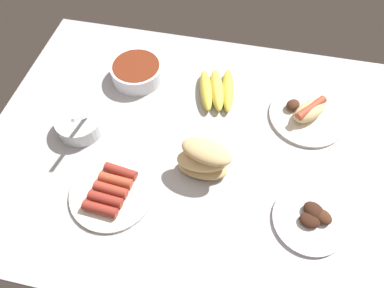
% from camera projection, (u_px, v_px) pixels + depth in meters
% --- Properties ---
extents(ground_plane, '(1.20, 0.90, 0.03)m').
position_uv_depth(ground_plane, '(196.00, 148.00, 1.00)').
color(ground_plane, '#B2B2B7').
extents(bowl_chili, '(0.16, 0.16, 0.05)m').
position_uv_depth(bowl_chili, '(137.00, 71.00, 1.11)').
color(bowl_chili, white).
rests_on(bowl_chili, ground_plane).
extents(bread_stack, '(0.15, 0.10, 0.11)m').
position_uv_depth(bread_stack, '(204.00, 160.00, 0.90)').
color(bread_stack, tan).
rests_on(bread_stack, ground_plane).
extents(bowl_coleslaw, '(0.13, 0.14, 0.14)m').
position_uv_depth(bowl_coleslaw, '(80.00, 123.00, 1.00)').
color(bowl_coleslaw, silver).
rests_on(bowl_coleslaw, ground_plane).
extents(plate_grilled_meat, '(0.18, 0.18, 0.03)m').
position_uv_depth(plate_grilled_meat, '(311.00, 219.00, 0.86)').
color(plate_grilled_meat, white).
rests_on(plate_grilled_meat, ground_plane).
extents(plate_hotdog_assembled, '(0.23, 0.23, 0.06)m').
position_uv_depth(plate_hotdog_assembled, '(308.00, 113.00, 1.03)').
color(plate_hotdog_assembled, white).
rests_on(plate_hotdog_assembled, ground_plane).
extents(banana_bunch, '(0.14, 0.19, 0.04)m').
position_uv_depth(banana_bunch, '(217.00, 90.00, 1.08)').
color(banana_bunch, gold).
rests_on(banana_bunch, ground_plane).
extents(plate_sausages, '(0.22, 0.22, 0.04)m').
position_uv_depth(plate_sausages, '(111.00, 191.00, 0.90)').
color(plate_sausages, white).
rests_on(plate_sausages, ground_plane).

